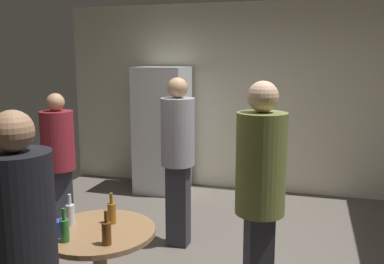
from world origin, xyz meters
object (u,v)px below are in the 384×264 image
Objects in this scene: person_in_olive_shirt at (260,189)px; beer_bottle_brown at (107,232)px; person_in_gray_shirt at (178,149)px; refrigerator at (162,130)px; person_in_black_shirt at (22,253)px; beer_bottle_green at (64,230)px; foreground_table at (99,244)px; plastic_cup_blue at (59,228)px; person_in_maroon_shirt at (58,156)px; beer_bottle_amber at (112,212)px; beer_bottle_clear at (70,214)px.

beer_bottle_brown is at bearing 5.70° from person_in_olive_shirt.
person_in_gray_shirt is at bearing 91.58° from beer_bottle_brown.
refrigerator is 4.07m from person_in_black_shirt.
beer_bottle_green is at bearing 1.48° from person_in_olive_shirt.
foreground_table is 7.27× the size of plastic_cup_blue.
beer_bottle_brown is at bearing -4.81° from person_in_maroon_shirt.
person_in_maroon_shirt is (-1.28, 1.40, 0.10)m from beer_bottle_brown.
beer_bottle_brown is (0.13, -0.33, 0.00)m from beer_bottle_amber.
beer_bottle_amber is 1.04m from person_in_black_shirt.
refrigerator is 16.36× the size of plastic_cup_blue.
person_in_olive_shirt is 1.13× the size of person_in_maroon_shirt.
person_in_maroon_shirt is 2.41m from person_in_black_shirt.
beer_bottle_amber is at bearing -13.90° from person_in_olive_shirt.
person_in_olive_shirt is at bearing 41.50° from person_in_gray_shirt.
beer_bottle_brown is (0.17, -0.20, 0.19)m from foreground_table.
beer_bottle_amber is 2.09× the size of plastic_cup_blue.
beer_bottle_amber is (0.70, -2.98, -0.08)m from refrigerator.
beer_bottle_clear is at bearing -12.83° from person_in_gray_shirt.
person_in_olive_shirt reaches higher than beer_bottle_clear.
person_in_gray_shirt is at bearing -65.00° from refrigerator.
person_in_olive_shirt reaches higher than person_in_gray_shirt.
beer_bottle_amber is 0.13× the size of person_in_gray_shirt.
refrigerator is at bearing 102.01° from foreground_table.
beer_bottle_clear is (-0.41, 0.22, 0.00)m from beer_bottle_brown.
beer_bottle_green is at bearing 43.22° from person_in_black_shirt.
beer_bottle_amber is at bearing 111.60° from beer_bottle_brown.
plastic_cup_blue is 0.07× the size of person_in_maroon_shirt.
beer_bottle_brown is 0.38m from plastic_cup_blue.
foreground_table is 0.45× the size of person_in_olive_shirt.
person_in_olive_shirt reaches higher than foreground_table.
foreground_table is at bearing -5.80° from beer_bottle_clear.
person_in_maroon_shirt is 0.93× the size of person_in_black_shirt.
person_in_olive_shirt is (1.75, -2.84, 0.15)m from refrigerator.
refrigerator is 1.14× the size of person_in_maroon_shirt.
person_in_olive_shirt is at bearing 26.72° from beer_bottle_brown.
beer_bottle_amber and beer_bottle_clear have the same top height.
person_in_maroon_shirt is (-0.91, 1.37, 0.13)m from plastic_cup_blue.
refrigerator is 1.06× the size of person_in_black_shirt.
beer_bottle_green reaches higher than plastic_cup_blue.
person_in_olive_shirt is (1.33, 0.24, 0.23)m from beer_bottle_clear.
beer_bottle_green is 1.33m from person_in_olive_shirt.
foreground_table is 0.30m from beer_bottle_clear.
person_in_olive_shirt is (1.09, 0.27, 0.42)m from foreground_table.
beer_bottle_brown is 0.15× the size of person_in_maroon_shirt.
beer_bottle_green is (0.54, -3.35, -0.08)m from refrigerator.
beer_bottle_amber is 0.15× the size of person_in_maroon_shirt.
refrigerator is 1.86m from person_in_gray_shirt.
plastic_cup_blue is at bearing -82.10° from refrigerator.
beer_bottle_green is 1.75m from person_in_maroon_shirt.
beer_bottle_amber is 0.13× the size of person_in_olive_shirt.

